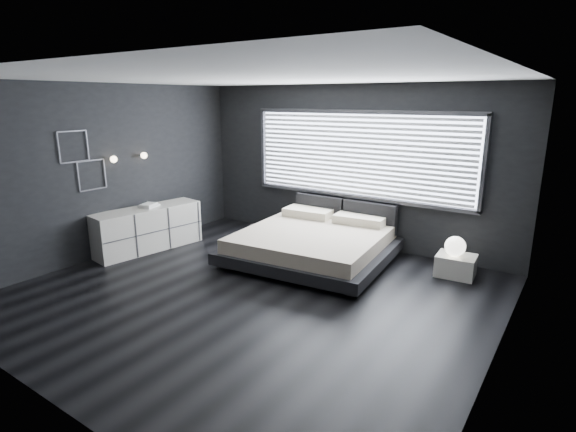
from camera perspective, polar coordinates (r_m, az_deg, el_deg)
The scene contains 12 objects.
room at distance 5.74m, azimuth -4.79°, elevation 3.04°, with size 6.04×6.00×2.80m.
window at distance 7.87m, azimuth 8.88°, elevation 7.64°, with size 4.14×0.09×1.52m.
headboard at distance 8.10m, azimuth 7.12°, elevation 0.41°, with size 1.96×0.16×0.52m.
sconce_near at distance 7.86m, azimuth -21.27°, elevation 6.73°, with size 0.18×0.11×0.11m.
sconce_far at distance 8.21m, azimuth -17.83°, elevation 7.33°, with size 0.18×0.11×0.11m.
wall_art_upper at distance 7.59m, azimuth -25.58°, elevation 7.95°, with size 0.01×0.48×0.48m.
wall_art_lower at distance 7.78m, azimuth -23.62°, elevation 4.78°, with size 0.01×0.48×0.48m.
bed at distance 7.30m, azimuth 3.25°, elevation -3.39°, with size 2.62×2.52×0.63m.
nightstand at distance 7.14m, azimuth 20.53°, elevation -5.90°, with size 0.54×0.45×0.32m, color silver.
orb_lamp at distance 7.00m, azimuth 20.47°, elevation -3.63°, with size 0.30×0.30×0.30m, color white.
dresser at distance 8.13m, azimuth -17.35°, elevation -1.54°, with size 0.81×1.92×0.75m.
book_stack at distance 8.08m, azimuth -17.26°, elevation 1.31°, with size 0.30×0.36×0.06m.
Camera 1 is at (3.55, -4.36, 2.56)m, focal length 28.00 mm.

